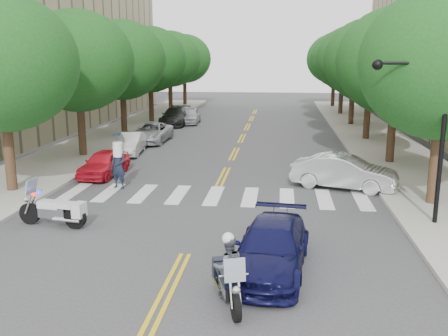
# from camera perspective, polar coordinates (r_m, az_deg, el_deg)

# --- Properties ---
(ground) EXTENTS (140.00, 140.00, 0.00)m
(ground) POSITION_cam_1_polar(r_m,az_deg,el_deg) (15.26, -4.43, -9.81)
(ground) COLOR #38383A
(ground) RESTS_ON ground
(sidewalk_left) EXTENTS (5.00, 60.00, 0.15)m
(sidewalk_left) POSITION_cam_1_polar(r_m,az_deg,el_deg) (38.30, -12.28, 3.71)
(sidewalk_left) COLOR #9E9991
(sidewalk_left) RESTS_ON ground
(sidewalk_right) EXTENTS (5.00, 60.00, 0.15)m
(sidewalk_right) POSITION_cam_1_polar(r_m,az_deg,el_deg) (36.92, 16.96, 3.13)
(sidewalk_right) COLOR #9E9991
(sidewalk_right) RESTS_ON ground
(tree_l_0) EXTENTS (6.40, 6.40, 8.45)m
(tree_l_0) POSITION_cam_1_polar(r_m,az_deg,el_deg) (22.95, -24.18, 10.90)
(tree_l_0) COLOR #382316
(tree_l_0) RESTS_ON ground
(tree_l_1) EXTENTS (6.40, 6.40, 8.45)m
(tree_l_1) POSITION_cam_1_polar(r_m,az_deg,el_deg) (30.14, -16.40, 11.63)
(tree_l_1) COLOR #382316
(tree_l_1) RESTS_ON ground
(tree_l_2) EXTENTS (6.40, 6.40, 8.45)m
(tree_l_2) POSITION_cam_1_polar(r_m,az_deg,el_deg) (37.65, -11.64, 11.97)
(tree_l_2) COLOR #382316
(tree_l_2) RESTS_ON ground
(tree_l_3) EXTENTS (6.40, 6.40, 8.45)m
(tree_l_3) POSITION_cam_1_polar(r_m,az_deg,el_deg) (45.33, -8.48, 12.16)
(tree_l_3) COLOR #382316
(tree_l_3) RESTS_ON ground
(tree_l_4) EXTENTS (6.40, 6.40, 8.45)m
(tree_l_4) POSITION_cam_1_polar(r_m,az_deg,el_deg) (53.11, -6.23, 12.27)
(tree_l_4) COLOR #382316
(tree_l_4) RESTS_ON ground
(tree_l_5) EXTENTS (6.40, 6.40, 8.45)m
(tree_l_5) POSITION_cam_1_polar(r_m,az_deg,el_deg) (60.94, -4.56, 12.34)
(tree_l_5) COLOR #382316
(tree_l_5) RESTS_ON ground
(tree_r_0) EXTENTS (6.40, 6.40, 8.45)m
(tree_r_0) POSITION_cam_1_polar(r_m,az_deg,el_deg) (20.75, 23.90, 10.85)
(tree_r_0) COLOR #382316
(tree_r_0) RESTS_ON ground
(tree_r_1) EXTENTS (6.40, 6.40, 8.45)m
(tree_r_1) POSITION_cam_1_polar(r_m,az_deg,el_deg) (28.50, 19.14, 11.42)
(tree_r_1) COLOR #382316
(tree_r_1) RESTS_ON ground
(tree_r_2) EXTENTS (6.40, 6.40, 8.45)m
(tree_r_2) POSITION_cam_1_polar(r_m,az_deg,el_deg) (36.35, 16.41, 11.71)
(tree_r_2) COLOR #382316
(tree_r_2) RESTS_ON ground
(tree_r_3) EXTENTS (6.40, 6.40, 8.45)m
(tree_r_3) POSITION_cam_1_polar(r_m,az_deg,el_deg) (44.26, 14.65, 11.89)
(tree_r_3) COLOR #382316
(tree_r_3) RESTS_ON ground
(tree_r_4) EXTENTS (6.40, 6.40, 8.45)m
(tree_r_4) POSITION_cam_1_polar(r_m,az_deg,el_deg) (52.20, 13.43, 12.00)
(tree_r_4) COLOR #382316
(tree_r_4) RESTS_ON ground
(tree_r_5) EXTENTS (6.40, 6.40, 8.45)m
(tree_r_5) POSITION_cam_1_polar(r_m,az_deg,el_deg) (60.15, 12.52, 12.08)
(tree_r_5) COLOR #382316
(tree_r_5) RESTS_ON ground
(traffic_signal_pole) EXTENTS (2.82, 0.42, 6.00)m
(traffic_signal_pole) POSITION_cam_1_polar(r_m,az_deg,el_deg) (18.16, 22.43, 5.06)
(traffic_signal_pole) COLOR black
(traffic_signal_pole) RESTS_ON ground
(motorcycle_police) EXTENTS (0.99, 2.16, 1.80)m
(motorcycle_police) POSITION_cam_1_polar(r_m,az_deg,el_deg) (12.15, 0.43, -11.74)
(motorcycle_police) COLOR black
(motorcycle_police) RESTS_ON ground
(motorcycle_parked) EXTENTS (2.58, 0.83, 1.67)m
(motorcycle_parked) POSITION_cam_1_polar(r_m,az_deg,el_deg) (18.31, -18.47, -4.65)
(motorcycle_parked) COLOR black
(motorcycle_parked) RESTS_ON ground
(officer_standing) EXTENTS (0.84, 0.66, 2.03)m
(officer_standing) POSITION_cam_1_polar(r_m,az_deg,el_deg) (22.80, -11.97, 0.19)
(officer_standing) COLOR #162032
(officer_standing) RESTS_ON ground
(convertible) EXTENTS (4.91, 3.03, 1.53)m
(convertible) POSITION_cam_1_polar(r_m,az_deg,el_deg) (22.97, 13.55, -0.44)
(convertible) COLOR #BCBCBE
(convertible) RESTS_ON ground
(sedan_blue) EXTENTS (2.39, 4.81, 1.34)m
(sedan_blue) POSITION_cam_1_polar(r_m,az_deg,el_deg) (13.95, 5.44, -9.07)
(sedan_blue) COLOR #0D0E39
(sedan_blue) RESTS_ON ground
(parked_car_a) EXTENTS (1.85, 3.92, 1.29)m
(parked_car_a) POSITION_cam_1_polar(r_m,az_deg,el_deg) (25.42, -13.55, 0.54)
(parked_car_a) COLOR red
(parked_car_a) RESTS_ON ground
(parked_car_b) EXTENTS (1.77, 4.06, 1.30)m
(parked_car_b) POSITION_cam_1_polar(r_m,az_deg,el_deg) (30.82, -10.70, 2.75)
(parked_car_b) COLOR silver
(parked_car_b) RESTS_ON ground
(parked_car_c) EXTENTS (2.31, 4.85, 1.34)m
(parked_car_c) POSITION_cam_1_polar(r_m,az_deg,el_deg) (34.87, -8.31, 4.00)
(parked_car_c) COLOR #A2A4AA
(parked_car_c) RESTS_ON ground
(parked_car_d) EXTENTS (2.17, 5.23, 1.51)m
(parked_car_d) POSITION_cam_1_polar(r_m,az_deg,el_deg) (43.59, -5.58, 5.90)
(parked_car_d) COLOR black
(parked_car_d) RESTS_ON ground
(parked_car_e) EXTENTS (1.89, 4.21, 1.41)m
(parked_car_e) POSITION_cam_1_polar(r_m,az_deg,el_deg) (44.36, -3.92, 5.97)
(parked_car_e) COLOR #A4A4AA
(parked_car_e) RESTS_ON ground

